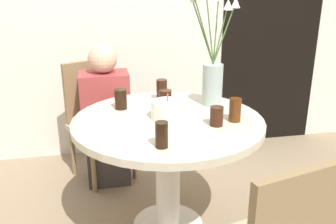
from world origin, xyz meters
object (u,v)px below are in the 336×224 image
drink_glass_2 (162,135)px  drink_glass_5 (121,99)px  chair_far_back (96,114)px  person_guest (106,121)px  side_plate (122,123)px  drink_glass_1 (165,98)px  drink_glass_4 (235,110)px  flower_vase (212,67)px  birthday_cake (168,110)px  drink_glass_3 (162,90)px  drink_glass_0 (217,116)px

drink_glass_2 → drink_glass_5: size_ratio=1.04×
chair_far_back → person_guest: person_guest is taller
side_plate → drink_glass_1: size_ratio=2.03×
drink_glass_4 → drink_glass_5: 0.68m
drink_glass_2 → side_plate: bearing=115.7°
flower_vase → person_guest: size_ratio=0.77×
flower_vase → drink_glass_4: flower_vase is taller
side_plate → drink_glass_5: size_ratio=1.78×
flower_vase → side_plate: flower_vase is taller
birthday_cake → drink_glass_2: (-0.10, -0.37, 0.01)m
person_guest → drink_glass_5: bearing=-79.0°
drink_glass_3 → flower_vase: bearing=-27.5°
chair_far_back → person_guest: (0.07, -0.14, -0.00)m
flower_vase → drink_glass_5: bearing=177.8°
birthday_cake → drink_glass_4: bearing=-18.4°
birthday_cake → flower_vase: flower_vase is taller
drink_glass_1 → drink_glass_5: size_ratio=0.88×
birthday_cake → drink_glass_0: (0.23, -0.16, 0.00)m
drink_glass_3 → drink_glass_2: bearing=-100.4°
drink_glass_5 → drink_glass_1: bearing=-3.2°
drink_glass_0 → drink_glass_5: drink_glass_5 is taller
chair_far_back → drink_glass_4: size_ratio=6.82×
drink_glass_0 → drink_glass_3: bearing=112.3°
person_guest → birthday_cake: bearing=-62.8°
flower_vase → drink_glass_5: flower_vase is taller
chair_far_back → drink_glass_2: bearing=-102.1°
drink_glass_0 → drink_glass_2: (-0.33, -0.21, 0.01)m
drink_glass_0 → person_guest: bearing=124.9°
drink_glass_1 → side_plate: bearing=-139.6°
drink_glass_1 → drink_glass_5: (-0.27, 0.02, 0.01)m
drink_glass_5 → person_guest: bearing=101.0°
flower_vase → side_plate: (-0.57, -0.23, -0.23)m
drink_glass_0 → drink_glass_3: (-0.20, 0.49, 0.01)m
birthday_cake → flower_vase: 0.41m
flower_vase → person_guest: flower_vase is taller
drink_glass_0 → drink_glass_3: size_ratio=0.78×
flower_vase → drink_glass_3: 0.36m
flower_vase → drink_glass_4: bearing=-82.7°
side_plate → person_guest: size_ratio=0.20×
birthday_cake → drink_glass_3: bearing=85.8°
drink_glass_2 → birthday_cake: bearing=74.1°
chair_far_back → drink_glass_5: (0.15, -0.57, 0.29)m
drink_glass_4 → chair_far_back: bearing=129.7°
drink_glass_0 → drink_glass_4: 0.13m
person_guest → drink_glass_0: bearing=-55.1°
person_guest → side_plate: bearing=-84.3°
side_plate → flower_vase: bearing=22.5°
drink_glass_5 → birthday_cake: bearing=-41.0°
side_plate → drink_glass_4: 0.61m
side_plate → chair_far_back: bearing=99.6°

